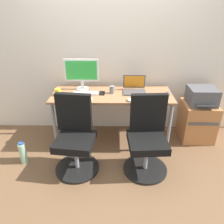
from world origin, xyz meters
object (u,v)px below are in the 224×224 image
object	(u,v)px
office_chair_left	(75,138)
desktop_monitor	(82,72)
open_laptop	(134,88)
water_bottle_on_floor	(23,153)
printer	(202,96)
side_cabinet	(197,121)
office_chair_right	(147,138)
coffee_mug	(58,92)

from	to	relation	value
office_chair_left	desktop_monitor	bearing A→B (deg)	89.95
open_laptop	water_bottle_on_floor	bearing A→B (deg)	-155.87
printer	desktop_monitor	size ratio (longest dim) A/B	0.83
office_chair_left	side_cabinet	xyz separation A→B (m)	(1.69, 0.68, -0.14)
office_chair_left	desktop_monitor	world-z (taller)	desktop_monitor
office_chair_right	desktop_monitor	bearing A→B (deg)	137.38
office_chair_left	desktop_monitor	xyz separation A→B (m)	(0.00, 0.79, 0.57)
desktop_monitor	coffee_mug	world-z (taller)	desktop_monitor
office_chair_left	open_laptop	distance (m)	1.08
office_chair_left	side_cabinet	bearing A→B (deg)	22.00
side_cabinet	open_laptop	world-z (taller)	open_laptop
side_cabinet	desktop_monitor	distance (m)	1.84
side_cabinet	water_bottle_on_floor	world-z (taller)	side_cabinet
office_chair_left	coffee_mug	xyz separation A→B (m)	(-0.30, 0.54, 0.37)
office_chair_left	open_laptop	bearing A→B (deg)	43.46
water_bottle_on_floor	desktop_monitor	xyz separation A→B (m)	(0.70, 0.73, 0.85)
side_cabinet	desktop_monitor	bearing A→B (deg)	176.51
office_chair_right	water_bottle_on_floor	distance (m)	1.58
office_chair_left	water_bottle_on_floor	xyz separation A→B (m)	(-0.70, 0.06, -0.28)
office_chair_left	side_cabinet	world-z (taller)	office_chair_left
office_chair_right	water_bottle_on_floor	xyz separation A→B (m)	(-1.56, 0.05, -0.28)
printer	coffee_mug	size ratio (longest dim) A/B	4.35
office_chair_left	office_chair_right	xyz separation A→B (m)	(0.85, 0.00, 0.00)
office_chair_left	coffee_mug	bearing A→B (deg)	118.59
open_laptop	coffee_mug	size ratio (longest dim) A/B	3.37
office_chair_left	water_bottle_on_floor	world-z (taller)	office_chair_left
office_chair_right	printer	size ratio (longest dim) A/B	2.35
side_cabinet	water_bottle_on_floor	xyz separation A→B (m)	(-2.39, -0.63, -0.14)
office_chair_left	side_cabinet	size ratio (longest dim) A/B	1.66
printer	water_bottle_on_floor	size ratio (longest dim) A/B	1.29
office_chair_left	coffee_mug	size ratio (longest dim) A/B	10.22
water_bottle_on_floor	coffee_mug	world-z (taller)	coffee_mug
office_chair_left	open_laptop	xyz separation A→B (m)	(0.74, 0.70, 0.37)
desktop_monitor	coffee_mug	xyz separation A→B (m)	(-0.30, -0.24, -0.20)
coffee_mug	printer	bearing A→B (deg)	3.97
side_cabinet	office_chair_right	bearing A→B (deg)	-140.76
office_chair_right	water_bottle_on_floor	bearing A→B (deg)	177.98
side_cabinet	printer	size ratio (longest dim) A/B	1.42
office_chair_left	desktop_monitor	distance (m)	0.97
office_chair_right	open_laptop	distance (m)	0.80
water_bottle_on_floor	open_laptop	xyz separation A→B (m)	(1.44, 0.65, 0.65)
desktop_monitor	open_laptop	xyz separation A→B (m)	(0.74, -0.09, -0.20)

